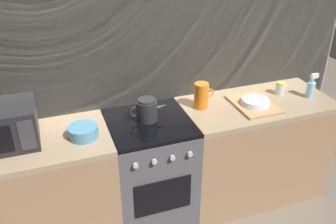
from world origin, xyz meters
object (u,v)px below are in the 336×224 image
object	(u,v)px
stove_unit	(151,171)
dish_pile	(254,103)
pitcher	(201,96)
spray_bottle	(311,88)
mixing_bowl	(83,132)
spice_jar	(280,88)
kettle	(147,110)

from	to	relation	value
stove_unit	dish_pile	size ratio (longest dim) A/B	2.25
stove_unit	pitcher	bearing A→B (deg)	9.52
stove_unit	spray_bottle	distance (m)	1.44
pitcher	dish_pile	distance (m)	0.42
mixing_bowl	spice_jar	world-z (taller)	spice_jar
kettle	spray_bottle	xyz separation A→B (m)	(1.34, -0.09, -0.00)
pitcher	spice_jar	bearing A→B (deg)	-0.32
dish_pile	spice_jar	distance (m)	0.33
pitcher	spray_bottle	world-z (taller)	spray_bottle
stove_unit	dish_pile	world-z (taller)	dish_pile
kettle	spice_jar	xyz separation A→B (m)	(1.15, 0.04, -0.03)
spice_jar	spray_bottle	size ratio (longest dim) A/B	0.52
spice_jar	kettle	bearing A→B (deg)	-177.97
pitcher	mixing_bowl	bearing A→B (deg)	-172.39
kettle	dish_pile	size ratio (longest dim) A/B	0.71
mixing_bowl	spray_bottle	xyz separation A→B (m)	(1.81, -0.01, 0.04)
spice_jar	spray_bottle	world-z (taller)	spray_bottle
pitcher	spice_jar	world-z (taller)	pitcher
kettle	dish_pile	world-z (taller)	kettle
dish_pile	spice_jar	bearing A→B (deg)	20.43
stove_unit	mixing_bowl	bearing A→B (deg)	-174.18
dish_pile	mixing_bowl	bearing A→B (deg)	-179.81
dish_pile	spice_jar	world-z (taller)	spice_jar
stove_unit	spray_bottle	bearing A→B (deg)	-2.60
mixing_bowl	pitcher	world-z (taller)	pitcher
mixing_bowl	dish_pile	bearing A→B (deg)	0.19
stove_unit	dish_pile	bearing A→B (deg)	-3.00
kettle	mixing_bowl	distance (m)	0.48
dish_pile	kettle	bearing A→B (deg)	175.04
pitcher	kettle	bearing A→B (deg)	-174.28
kettle	spray_bottle	size ratio (longest dim) A/B	1.40
mixing_bowl	dish_pile	world-z (taller)	mixing_bowl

